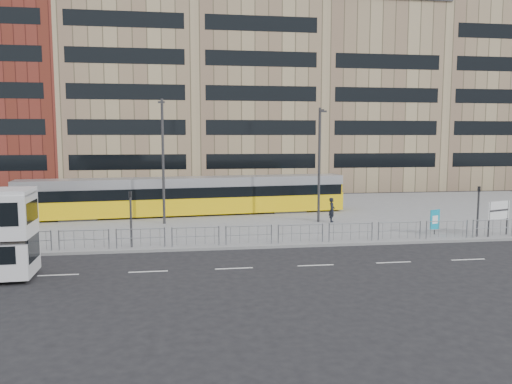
{
  "coord_description": "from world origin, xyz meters",
  "views": [
    {
      "loc": [
        -4.26,
        -27.07,
        6.25
      ],
      "look_at": [
        0.5,
        6.0,
        2.52
      ],
      "focal_mm": 35.0,
      "sensor_mm": 36.0,
      "label": 1
    }
  ],
  "objects": [
    {
      "name": "building_row",
      "position": [
        1.55,
        34.27,
        12.91
      ],
      "size": [
        70.4,
        18.4,
        31.2
      ],
      "color": "maroon",
      "rests_on": "ground"
    },
    {
      "name": "ad_panel",
      "position": [
        11.2,
        1.77,
        1.06
      ],
      "size": [
        0.78,
        0.39,
        1.55
      ],
      "rotation": [
        0.0,
        0.0,
        0.42
      ],
      "color": "#2D2D30",
      "rests_on": "plaza"
    },
    {
      "name": "ground",
      "position": [
        0.0,
        0.0,
        0.0
      ],
      "size": [
        120.0,
        120.0,
        0.0
      ],
      "primitive_type": "plane",
      "color": "black",
      "rests_on": "ground"
    },
    {
      "name": "pedestrian",
      "position": [
        6.14,
        7.04,
        1.03
      ],
      "size": [
        0.64,
        0.75,
        1.75
      ],
      "primitive_type": "imported",
      "rotation": [
        0.0,
        0.0,
        1.16
      ],
      "color": "black",
      "rests_on": "plaza"
    },
    {
      "name": "tram",
      "position": [
        -4.03,
        11.8,
        1.63
      ],
      "size": [
        25.16,
        4.88,
        2.95
      ],
      "rotation": [
        0.0,
        0.0,
        0.1
      ],
      "color": "yellow",
      "rests_on": "plaza"
    },
    {
      "name": "traffic_light_west",
      "position": [
        -7.22,
        0.72,
        2.12
      ],
      "size": [
        0.16,
        0.2,
        3.1
      ],
      "rotation": [
        0.0,
        0.0,
        0.0
      ],
      "color": "#2D2D30",
      "rests_on": "plaza"
    },
    {
      "name": "lamp_post_east",
      "position": [
        5.21,
        7.18,
        4.57
      ],
      "size": [
        0.45,
        1.04,
        8.1
      ],
      "color": "#2D2D30",
      "rests_on": "plaza"
    },
    {
      "name": "station_sign",
      "position": [
        14.83,
        0.8,
        1.64
      ],
      "size": [
        1.79,
        0.68,
        2.15
      ],
      "rotation": [
        0.0,
        0.0,
        0.33
      ],
      "color": "#2D2D30",
      "rests_on": "plaza"
    },
    {
      "name": "traffic_light_east",
      "position": [
        13.41,
        0.72,
        2.12
      ],
      "size": [
        0.22,
        0.24,
        3.1
      ],
      "rotation": [
        0.0,
        0.0,
        -0.32
      ],
      "color": "#2D2D30",
      "rests_on": "plaza"
    },
    {
      "name": "pedestrian_barrier",
      "position": [
        2.0,
        0.5,
        0.98
      ],
      "size": [
        32.07,
        0.07,
        1.1
      ],
      "color": "gray",
      "rests_on": "plaza"
    },
    {
      "name": "plaza",
      "position": [
        0.0,
        12.0,
        0.07
      ],
      "size": [
        64.0,
        24.0,
        0.15
      ],
      "primitive_type": "cube",
      "color": "slate",
      "rests_on": "ground"
    },
    {
      "name": "road_markings",
      "position": [
        1.0,
        -4.0,
        0.01
      ],
      "size": [
        62.0,
        0.12,
        0.01
      ],
      "primitive_type": "cube",
      "color": "white",
      "rests_on": "ground"
    },
    {
      "name": "lamp_post_west",
      "position": [
        -5.72,
        8.04,
        4.87
      ],
      "size": [
        0.45,
        1.04,
        8.68
      ],
      "color": "#2D2D30",
      "rests_on": "plaza"
    },
    {
      "name": "kerb",
      "position": [
        0.0,
        0.05,
        0.07
      ],
      "size": [
        64.0,
        0.25,
        0.17
      ],
      "primitive_type": "cube",
      "color": "gray",
      "rests_on": "ground"
    }
  ]
}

